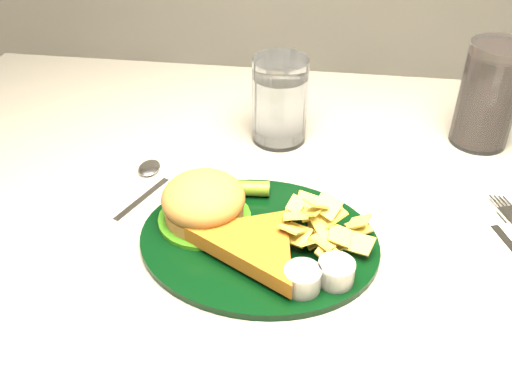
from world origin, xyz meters
The scene contains 5 objects.
table centered at (0.00, 0.00, 0.38)m, with size 1.20×0.80×0.75m, color gray, non-canonical shape.
dinner_plate centered at (-0.02, -0.09, 0.78)m, with size 0.29×0.24×0.06m, color black, non-canonical shape.
water_glass centered at (-0.02, 0.15, 0.81)m, with size 0.08×0.08×0.13m, color white.
cola_glass centered at (0.28, 0.18, 0.83)m, with size 0.08×0.08×0.16m, color black.
spoon centered at (-0.18, -0.03, 0.75)m, with size 0.04×0.14×0.01m, color white, non-canonical shape.
Camera 1 is at (0.05, -0.60, 1.21)m, focal length 40.00 mm.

